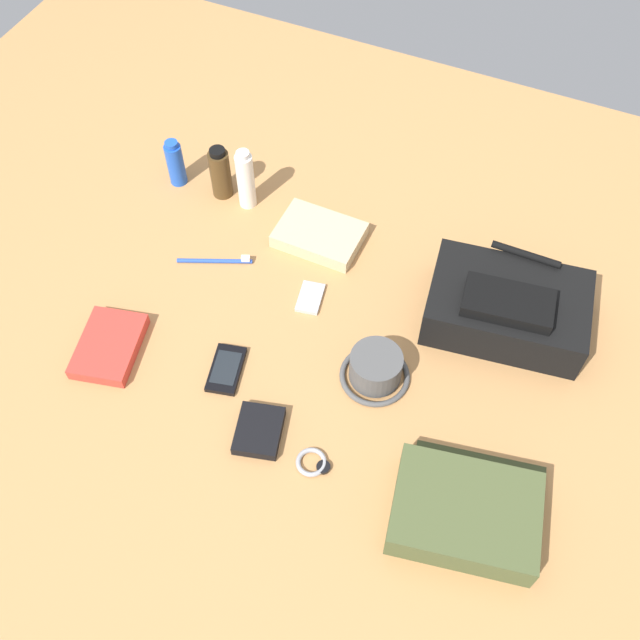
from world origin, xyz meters
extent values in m
cube|color=#B7814B|center=(0.00, 0.00, -0.01)|extent=(2.64, 2.02, 0.02)
cube|color=black|center=(0.36, 0.19, 0.05)|extent=(0.37, 0.27, 0.10)
cube|color=black|center=(0.36, 0.15, 0.12)|extent=(0.20, 0.13, 0.03)
cylinder|color=black|center=(0.36, 0.29, 0.12)|extent=(0.15, 0.02, 0.02)
cube|color=#47512D|center=(0.42, -0.29, 0.04)|extent=(0.30, 0.24, 0.07)
cube|color=#394124|center=(0.42, -0.18, 0.01)|extent=(0.26, 0.11, 0.01)
cylinder|color=#4D4D4D|center=(0.15, -0.06, 0.04)|extent=(0.11, 0.11, 0.07)
torus|color=#4D4D4D|center=(0.15, -0.06, 0.01)|extent=(0.15, 0.15, 0.01)
cylinder|color=blue|center=(-0.52, 0.28, 0.06)|extent=(0.04, 0.04, 0.12)
cylinder|color=blue|center=(-0.52, 0.28, 0.12)|extent=(0.03, 0.03, 0.01)
cylinder|color=#473319|center=(-0.39, 0.28, 0.07)|extent=(0.05, 0.05, 0.13)
cylinder|color=black|center=(-0.39, 0.28, 0.14)|extent=(0.04, 0.04, 0.01)
cylinder|color=white|center=(-0.32, 0.28, 0.08)|extent=(0.04, 0.04, 0.16)
cylinder|color=silver|center=(-0.32, 0.28, 0.16)|extent=(0.03, 0.03, 0.01)
cube|color=red|center=(-0.40, -0.23, 0.01)|extent=(0.16, 0.20, 0.03)
cube|color=white|center=(-0.40, -0.23, 0.01)|extent=(0.15, 0.19, 0.02)
cube|color=black|center=(-0.14, -0.18, 0.01)|extent=(0.09, 0.13, 0.01)
cube|color=black|center=(-0.14, -0.18, 0.01)|extent=(0.07, 0.09, 0.00)
cube|color=#B7B7BC|center=(-0.06, 0.07, 0.01)|extent=(0.07, 0.09, 0.01)
cylinder|color=silver|center=(-0.06, 0.05, 0.01)|extent=(0.03, 0.03, 0.00)
torus|color=#99999E|center=(0.11, -0.30, 0.01)|extent=(0.06, 0.06, 0.01)
cylinder|color=black|center=(0.14, -0.30, 0.01)|extent=(0.03, 0.03, 0.01)
cylinder|color=blue|center=(-0.31, 0.08, 0.01)|extent=(0.17, 0.08, 0.01)
cube|color=white|center=(-0.24, 0.10, 0.02)|extent=(0.02, 0.02, 0.01)
cube|color=black|center=(-0.01, -0.28, 0.01)|extent=(0.11, 0.13, 0.02)
cube|color=#C6B289|center=(-0.11, 0.24, 0.02)|extent=(0.20, 0.14, 0.04)
camera|label=1|loc=(0.37, -0.83, 1.36)|focal=41.41mm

